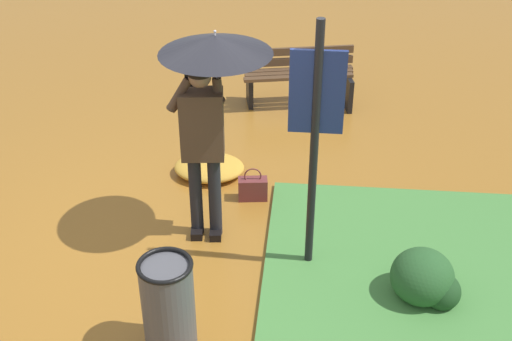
# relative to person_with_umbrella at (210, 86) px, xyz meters

# --- Properties ---
(ground_plane) EXTENTS (18.00, 18.00, 0.00)m
(ground_plane) POSITION_rel_person_with_umbrella_xyz_m (-0.28, -0.30, -1.55)
(ground_plane) COLOR #9E6623
(person_with_umbrella) EXTENTS (0.96, 0.96, 2.04)m
(person_with_umbrella) POSITION_rel_person_with_umbrella_xyz_m (0.00, 0.00, 0.00)
(person_with_umbrella) COLOR black
(person_with_umbrella) RESTS_ON ground_plane
(info_sign_post) EXTENTS (0.44, 0.07, 2.30)m
(info_sign_post) POSITION_rel_person_with_umbrella_xyz_m (0.91, -0.37, -0.11)
(info_sign_post) COLOR black
(info_sign_post) RESTS_ON ground_plane
(handbag) EXTENTS (0.32, 0.18, 0.37)m
(handbag) POSITION_rel_person_with_umbrella_xyz_m (0.30, 0.61, -1.42)
(handbag) COLOR brown
(handbag) RESTS_ON ground_plane
(park_bench) EXTENTS (1.41, 0.65, 0.75)m
(park_bench) POSITION_rel_person_with_umbrella_xyz_m (0.68, 2.88, -1.15)
(park_bench) COLOR black
(park_bench) RESTS_ON ground_plane
(trash_bin) EXTENTS (0.42, 0.42, 0.83)m
(trash_bin) POSITION_rel_person_with_umbrella_xyz_m (-0.12, -1.49, -1.13)
(trash_bin) COLOR #4C4C51
(trash_bin) RESTS_ON ground_plane
(shrub_cluster) EXTENTS (0.58, 0.53, 0.48)m
(shrub_cluster) POSITION_rel_person_with_umbrella_xyz_m (1.89, -0.77, -1.33)
(shrub_cluster) COLOR #285628
(shrub_cluster) RESTS_ON ground_plane
(leaf_pile_by_bench) EXTENTS (0.77, 0.62, 0.17)m
(leaf_pile_by_bench) POSITION_rel_person_with_umbrella_xyz_m (-0.22, 1.05, -1.47)
(leaf_pile_by_bench) COLOR gold
(leaf_pile_by_bench) RESTS_ON ground_plane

